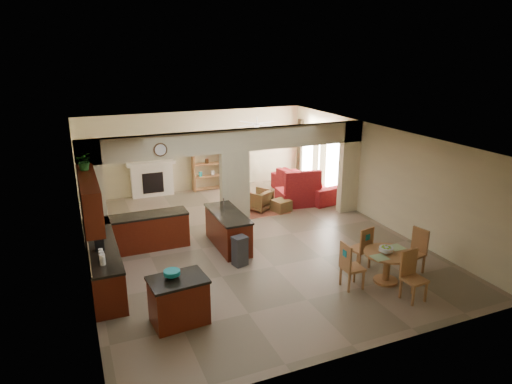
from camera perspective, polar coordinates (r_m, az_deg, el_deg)
name	(u,v)px	position (r m, az deg, el deg)	size (l,w,h in m)	color
floor	(248,241)	(12.10, -0.95, -6.12)	(10.00, 10.00, 0.00)	#796854
ceiling	(248,136)	(11.27, -1.02, 7.02)	(10.00, 10.00, 0.00)	white
wall_back	(195,151)	(16.21, -7.58, 5.09)	(8.00, 8.00, 0.00)	#C2B48E
wall_front	(365,277)	(7.54, 13.49, -10.32)	(8.00, 8.00, 0.00)	#C2B48E
wall_left	(81,211)	(10.86, -21.00, -2.23)	(10.00, 10.00, 0.00)	#C2B48E
wall_right	(377,174)	(13.54, 14.95, 2.16)	(10.00, 10.00, 0.00)	#C2B48E
partition_left_pier	(92,196)	(11.82, -19.77, -0.53)	(0.60, 0.25, 2.80)	#C2B48E
partition_center_pier	(235,191)	(12.59, -2.67, 0.17)	(0.80, 0.25, 2.20)	#C2B48E
partition_right_pier	(349,167)	(14.15, 11.54, 3.05)	(0.60, 0.25, 2.80)	#C2B48E
partition_header	(234,141)	(12.24, -2.76, 6.43)	(8.00, 0.25, 0.60)	#C2B48E
kitchen_counter	(121,248)	(11.00, -16.55, -6.77)	(2.52, 3.29, 1.48)	#441207
upper_cabinets	(90,198)	(9.95, -20.08, -0.74)	(0.35, 2.40, 0.90)	#441207
peninsula	(228,230)	(11.63, -3.51, -4.72)	(0.70, 1.85, 0.91)	#441207
wall_clock	(160,150)	(11.59, -11.86, 5.19)	(0.34, 0.34, 0.03)	#4B3119
rug	(259,210)	(14.33, 0.39, -2.24)	(1.60, 1.30, 0.01)	brown
fireplace	(152,179)	(15.91, -12.86, 1.64)	(1.60, 0.35, 1.20)	silver
shelving_unit	(207,165)	(16.25, -6.15, 3.36)	(1.00, 0.32, 1.80)	#996235
window_a	(333,163)	(15.40, 9.65, 3.56)	(0.02, 0.90, 1.90)	white
window_b	(308,153)	(16.82, 6.58, 4.88)	(0.02, 0.90, 1.90)	white
glazed_door	(320,162)	(16.13, 8.02, 3.74)	(0.02, 0.70, 2.10)	white
drape_a_left	(342,168)	(14.89, 10.74, 3.02)	(0.10, 0.28, 2.30)	#381916
drape_a_right	(323,159)	(15.87, 8.38, 4.05)	(0.10, 0.28, 2.30)	#381916
drape_b_left	(316,156)	(16.29, 7.48, 4.43)	(0.10, 0.28, 2.30)	#381916
drape_b_right	(300,150)	(17.31, 5.50, 5.28)	(0.10, 0.28, 2.30)	#381916
ceiling_fan	(257,124)	(14.61, 0.11, 8.51)	(1.00, 1.00, 0.10)	white
kitchen_island	(179,300)	(8.69, -9.64, -13.21)	(1.09, 0.82, 0.89)	#441207
teal_bowl	(172,274)	(8.50, -10.46, -10.07)	(0.30, 0.30, 0.14)	teal
trash_can	(240,252)	(10.70, -2.03, -7.51)	(0.31, 0.26, 0.66)	#303032
dining_table	(387,262)	(10.30, 16.08, -8.40)	(1.02, 1.02, 0.70)	#996235
fruit_bowl	(386,250)	(10.12, 15.94, -6.96)	(0.30, 0.30, 0.16)	#6EA322
sofa	(306,184)	(15.76, 6.30, 1.05)	(1.09, 2.79, 0.82)	maroon
chaise	(297,197)	(14.87, 5.10, -0.61)	(1.19, 0.97, 0.48)	maroon
armchair	(259,200)	(14.26, 0.37, -0.99)	(0.69, 0.71, 0.64)	maroon
ottoman	(281,206)	(14.19, 3.17, -1.71)	(0.50, 0.50, 0.36)	maroon
plant	(84,161)	(10.35, -20.66, 3.65)	(0.36, 0.32, 0.41)	#154F17
chair_north	(363,246)	(10.72, 13.18, -6.63)	(0.51, 0.51, 1.02)	#996235
chair_east	(416,249)	(10.92, 19.40, -6.73)	(0.50, 0.50, 1.02)	#996235
chair_south	(412,273)	(9.78, 18.88, -9.59)	(0.45, 0.45, 1.02)	#996235
chair_west	(349,264)	(9.83, 11.58, -8.82)	(0.44, 0.43, 1.02)	#996235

